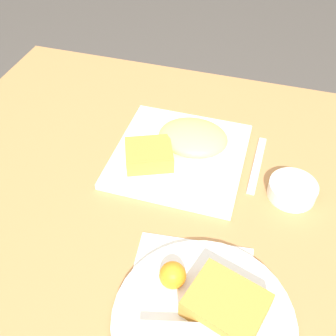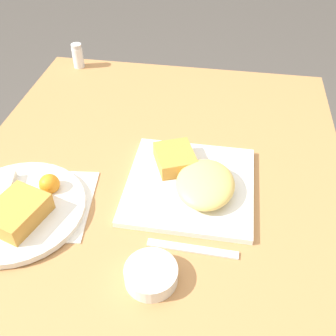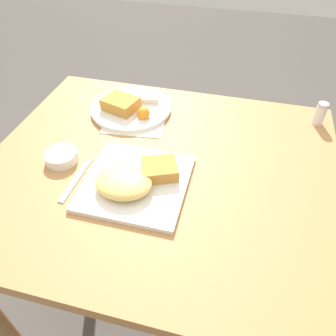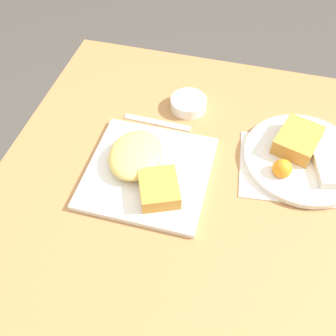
% 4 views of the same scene
% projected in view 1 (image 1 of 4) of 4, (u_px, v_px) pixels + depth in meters
% --- Properties ---
extents(ground_plane, '(8.00, 8.00, 0.00)m').
position_uv_depth(ground_plane, '(156.00, 332.00, 1.36)').
color(ground_plane, '#4C4742').
extents(dining_table, '(1.02, 0.87, 0.77)m').
position_uv_depth(dining_table, '(150.00, 209.00, 0.87)').
color(dining_table, '#B27A47').
rests_on(dining_table, ground_plane).
extents(menu_card, '(0.23, 0.27, 0.00)m').
position_uv_depth(menu_card, '(187.00, 306.00, 0.62)').
color(menu_card, silver).
rests_on(menu_card, dining_table).
extents(plate_square_near, '(0.28, 0.28, 0.06)m').
position_uv_depth(plate_square_near, '(181.00, 148.00, 0.85)').
color(plate_square_near, white).
rests_on(plate_square_near, dining_table).
extents(plate_oval_far, '(0.28, 0.28, 0.05)m').
position_uv_depth(plate_oval_far, '(205.00, 316.00, 0.59)').
color(plate_oval_far, white).
rests_on(plate_oval_far, menu_card).
extents(sauce_ramekin, '(0.09, 0.09, 0.03)m').
position_uv_depth(sauce_ramekin, '(292.00, 189.00, 0.77)').
color(sauce_ramekin, white).
rests_on(sauce_ramekin, dining_table).
extents(butter_knife, '(0.02, 0.17, 0.00)m').
position_uv_depth(butter_knife, '(257.00, 164.00, 0.84)').
color(butter_knife, silver).
rests_on(butter_knife, dining_table).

